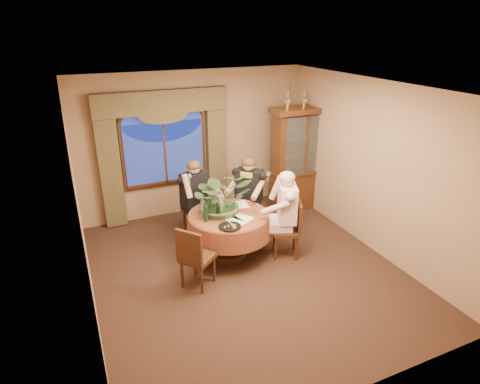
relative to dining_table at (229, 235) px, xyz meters
name	(u,v)px	position (x,y,z in m)	size (l,w,h in m)	color
floor	(246,270)	(0.07, -0.55, -0.38)	(5.00, 5.00, 0.00)	black
wall_back	(194,144)	(0.07, 1.95, 1.02)	(4.50, 4.50, 0.00)	#967152
wall_right	(371,167)	(2.32, -0.55, 1.02)	(5.00, 5.00, 0.00)	#967152
ceiling	(248,88)	(0.07, -0.55, 2.42)	(5.00, 5.00, 0.00)	white
window	(165,153)	(-0.53, 1.88, 0.92)	(1.62, 0.10, 1.32)	navy
arched_transom	(162,112)	(-0.53, 1.88, 1.71)	(1.60, 0.06, 0.44)	navy
drapery_left	(110,167)	(-1.56, 1.83, 0.80)	(0.38, 0.14, 2.32)	#4A4025
drapery_right	(217,153)	(0.50, 1.83, 0.80)	(0.38, 0.14, 2.32)	#4A4025
swag_valance	(162,102)	(-0.53, 1.80, 1.90)	(2.45, 0.16, 0.42)	#4A4025
dining_table	(229,235)	(0.00, 0.00, 0.00)	(1.39, 1.39, 0.75)	maroon
china_cabinet	(301,159)	(2.07, 1.20, 0.67)	(1.30, 0.51, 2.09)	#371B0C
oil_lamp_left	(288,99)	(1.71, 1.20, 1.89)	(0.11, 0.11, 0.34)	#A5722D
oil_lamp_center	(304,98)	(2.07, 1.20, 1.89)	(0.11, 0.11, 0.34)	#A5722D
oil_lamp_right	(320,97)	(2.43, 1.20, 1.89)	(0.11, 0.11, 0.34)	#A5722D
chair_right	(286,229)	(0.85, -0.38, 0.10)	(0.42, 0.42, 0.96)	black
chair_back_right	(247,207)	(0.62, 0.65, 0.10)	(0.42, 0.42, 0.96)	black
chair_back	(197,209)	(-0.25, 0.92, 0.10)	(0.42, 0.42, 0.96)	black
chair_front_left	(198,256)	(-0.73, -0.58, 0.10)	(0.42, 0.42, 0.96)	black
person_pink	(287,214)	(0.87, -0.35, 0.36)	(0.53, 0.48, 1.47)	beige
person_back	(195,199)	(-0.29, 0.87, 0.34)	(0.51, 0.47, 1.43)	black
person_scarf	(249,196)	(0.64, 0.60, 0.35)	(0.52, 0.48, 1.45)	black
stoneware_vase	(220,204)	(-0.09, 0.13, 0.52)	(0.16, 0.16, 0.30)	#9D8165
centerpiece_plant	(221,176)	(-0.08, 0.13, 1.00)	(0.98, 1.08, 0.85)	#3E5935
olive_bowl	(232,212)	(0.05, -0.01, 0.40)	(0.17, 0.17, 0.05)	#515A2B
cheese_platter	(230,227)	(-0.16, -0.43, 0.39)	(0.34, 0.34, 0.02)	black
wine_bottle_0	(208,210)	(-0.37, -0.05, 0.54)	(0.07, 0.07, 0.33)	black
wine_bottle_1	(203,206)	(-0.40, 0.10, 0.54)	(0.07, 0.07, 0.33)	tan
wine_bottle_2	(218,208)	(-0.19, -0.05, 0.54)	(0.07, 0.07, 0.33)	black
wine_bottle_3	(209,203)	(-0.27, 0.18, 0.54)	(0.07, 0.07, 0.33)	black
wine_bottle_4	(206,212)	(-0.41, -0.10, 0.54)	(0.07, 0.07, 0.33)	black
tasting_paper_0	(243,218)	(0.15, -0.22, 0.38)	(0.21, 0.30, 0.00)	white
tasting_paper_1	(241,205)	(0.33, 0.24, 0.38)	(0.21, 0.30, 0.00)	white
tasting_paper_2	(235,221)	(0.00, -0.29, 0.38)	(0.21, 0.30, 0.00)	white
wine_glass_person_pink	(257,209)	(0.43, -0.17, 0.46)	(0.07, 0.07, 0.18)	silver
wine_glass_person_back	(211,200)	(-0.15, 0.44, 0.46)	(0.07, 0.07, 0.18)	silver
wine_glass_person_scarf	(240,198)	(0.34, 0.32, 0.46)	(0.07, 0.07, 0.18)	silver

